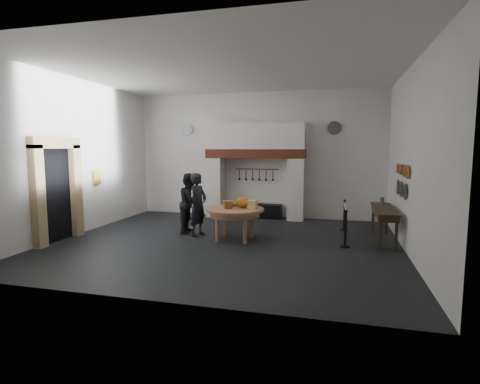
% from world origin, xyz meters
% --- Properties ---
extents(floor, '(9.00, 8.00, 0.02)m').
position_xyz_m(floor, '(0.00, 0.00, 0.00)').
color(floor, black).
rests_on(floor, ground).
extents(ceiling, '(9.00, 8.00, 0.02)m').
position_xyz_m(ceiling, '(0.00, 0.00, 4.50)').
color(ceiling, silver).
rests_on(ceiling, wall_back).
extents(wall_back, '(9.00, 0.02, 4.50)m').
position_xyz_m(wall_back, '(0.00, 4.00, 2.25)').
color(wall_back, silver).
rests_on(wall_back, floor).
extents(wall_front, '(9.00, 0.02, 4.50)m').
position_xyz_m(wall_front, '(0.00, -4.00, 2.25)').
color(wall_front, silver).
rests_on(wall_front, floor).
extents(wall_left, '(0.02, 8.00, 4.50)m').
position_xyz_m(wall_left, '(-4.50, 0.00, 2.25)').
color(wall_left, silver).
rests_on(wall_left, floor).
extents(wall_right, '(0.02, 8.00, 4.50)m').
position_xyz_m(wall_right, '(4.50, 0.00, 2.25)').
color(wall_right, silver).
rests_on(wall_right, floor).
extents(chimney_pier_left, '(0.55, 0.70, 2.15)m').
position_xyz_m(chimney_pier_left, '(-1.48, 3.65, 1.07)').
color(chimney_pier_left, silver).
rests_on(chimney_pier_left, floor).
extents(chimney_pier_right, '(0.55, 0.70, 2.15)m').
position_xyz_m(chimney_pier_right, '(1.48, 3.65, 1.07)').
color(chimney_pier_right, silver).
rests_on(chimney_pier_right, floor).
extents(hearth_brick_band, '(3.50, 0.72, 0.32)m').
position_xyz_m(hearth_brick_band, '(0.00, 3.65, 2.31)').
color(hearth_brick_band, '#9E442B').
rests_on(hearth_brick_band, chimney_pier_left).
extents(chimney_hood, '(3.50, 0.70, 0.90)m').
position_xyz_m(chimney_hood, '(0.00, 3.65, 2.92)').
color(chimney_hood, silver).
rests_on(chimney_hood, hearth_brick_band).
extents(iron_range, '(1.90, 0.45, 0.50)m').
position_xyz_m(iron_range, '(0.00, 3.72, 0.25)').
color(iron_range, black).
rests_on(iron_range, floor).
extents(utensil_rail, '(1.60, 0.02, 0.02)m').
position_xyz_m(utensil_rail, '(0.00, 3.92, 1.75)').
color(utensil_rail, black).
rests_on(utensil_rail, wall_back).
extents(door_recess, '(0.04, 1.10, 2.50)m').
position_xyz_m(door_recess, '(-4.47, -1.00, 1.25)').
color(door_recess, black).
rests_on(door_recess, floor).
extents(door_jamb_near, '(0.22, 0.30, 2.60)m').
position_xyz_m(door_jamb_near, '(-4.38, -1.70, 1.30)').
color(door_jamb_near, tan).
rests_on(door_jamb_near, floor).
extents(door_jamb_far, '(0.22, 0.30, 2.60)m').
position_xyz_m(door_jamb_far, '(-4.38, -0.30, 1.30)').
color(door_jamb_far, tan).
rests_on(door_jamb_far, floor).
extents(door_lintel, '(0.22, 1.70, 0.30)m').
position_xyz_m(door_lintel, '(-4.38, -1.00, 2.65)').
color(door_lintel, tan).
rests_on(door_lintel, door_jamb_near).
extents(wall_plaque, '(0.05, 0.34, 0.44)m').
position_xyz_m(wall_plaque, '(-4.45, 0.80, 1.60)').
color(wall_plaque, gold).
rests_on(wall_plaque, wall_left).
extents(work_table, '(1.91, 1.91, 0.07)m').
position_xyz_m(work_table, '(0.15, 0.37, 0.84)').
color(work_table, tan).
rests_on(work_table, floor).
extents(pumpkin, '(0.36, 0.36, 0.31)m').
position_xyz_m(pumpkin, '(0.35, 0.47, 1.03)').
color(pumpkin, orange).
rests_on(pumpkin, work_table).
extents(cheese_block_big, '(0.22, 0.22, 0.24)m').
position_xyz_m(cheese_block_big, '(0.65, 0.32, 0.99)').
color(cheese_block_big, '#EFD88F').
rests_on(cheese_block_big, work_table).
extents(cheese_block_small, '(0.18, 0.18, 0.20)m').
position_xyz_m(cheese_block_small, '(0.63, 0.62, 0.97)').
color(cheese_block_small, '#FCF296').
rests_on(cheese_block_small, work_table).
extents(wicker_basket, '(0.38, 0.38, 0.22)m').
position_xyz_m(wicker_basket, '(-0.00, 0.22, 0.98)').
color(wicker_basket, '#9F5F3A').
rests_on(wicker_basket, work_table).
extents(bread_loaf, '(0.31, 0.18, 0.13)m').
position_xyz_m(bread_loaf, '(0.05, 0.72, 0.94)').
color(bread_loaf, '#AA703C').
rests_on(bread_loaf, work_table).
extents(visitor_near, '(0.58, 0.74, 1.81)m').
position_xyz_m(visitor_near, '(-0.99, 0.54, 0.90)').
color(visitor_near, black).
rests_on(visitor_near, floor).
extents(visitor_far, '(0.74, 0.92, 1.77)m').
position_xyz_m(visitor_far, '(-1.39, 0.94, 0.89)').
color(visitor_far, black).
rests_on(visitor_far, floor).
extents(side_table, '(0.55, 2.20, 0.06)m').
position_xyz_m(side_table, '(4.10, 1.26, 0.87)').
color(side_table, '#392A14').
rests_on(side_table, floor).
extents(pewter_jug, '(0.12, 0.12, 0.22)m').
position_xyz_m(pewter_jug, '(4.10, 1.86, 1.01)').
color(pewter_jug, '#515156').
rests_on(pewter_jug, side_table).
extents(copper_pan_a, '(0.03, 0.34, 0.34)m').
position_xyz_m(copper_pan_a, '(4.46, 0.20, 1.95)').
color(copper_pan_a, '#C6662D').
rests_on(copper_pan_a, wall_right).
extents(copper_pan_b, '(0.03, 0.32, 0.32)m').
position_xyz_m(copper_pan_b, '(4.46, 0.75, 1.95)').
color(copper_pan_b, '#C6662D').
rests_on(copper_pan_b, wall_right).
extents(copper_pan_c, '(0.03, 0.30, 0.30)m').
position_xyz_m(copper_pan_c, '(4.46, 1.30, 1.95)').
color(copper_pan_c, '#C6662D').
rests_on(copper_pan_c, wall_right).
extents(copper_pan_d, '(0.03, 0.28, 0.28)m').
position_xyz_m(copper_pan_d, '(4.46, 1.85, 1.95)').
color(copper_pan_d, '#C6662D').
rests_on(copper_pan_d, wall_right).
extents(pewter_plate_left, '(0.03, 0.40, 0.40)m').
position_xyz_m(pewter_plate_left, '(4.46, 0.40, 1.45)').
color(pewter_plate_left, '#4C4C51').
rests_on(pewter_plate_left, wall_right).
extents(pewter_plate_mid, '(0.03, 0.40, 0.40)m').
position_xyz_m(pewter_plate_mid, '(4.46, 1.00, 1.45)').
color(pewter_plate_mid, '#4C4C51').
rests_on(pewter_plate_mid, wall_right).
extents(pewter_plate_right, '(0.03, 0.40, 0.40)m').
position_xyz_m(pewter_plate_right, '(4.46, 1.60, 1.45)').
color(pewter_plate_right, '#4C4C51').
rests_on(pewter_plate_right, wall_right).
extents(pewter_plate_back_left, '(0.44, 0.03, 0.44)m').
position_xyz_m(pewter_plate_back_left, '(-2.70, 3.96, 3.20)').
color(pewter_plate_back_left, '#4C4C51').
rests_on(pewter_plate_back_left, wall_back).
extents(pewter_plate_back_right, '(0.44, 0.03, 0.44)m').
position_xyz_m(pewter_plate_back_right, '(2.70, 3.96, 3.20)').
color(pewter_plate_back_right, '#4C4C51').
rests_on(pewter_plate_back_right, wall_back).
extents(barrier_post_near, '(0.05, 0.05, 0.90)m').
position_xyz_m(barrier_post_near, '(3.08, 0.32, 0.45)').
color(barrier_post_near, black).
rests_on(barrier_post_near, floor).
extents(barrier_post_far, '(0.05, 0.05, 0.90)m').
position_xyz_m(barrier_post_far, '(3.08, 2.32, 0.45)').
color(barrier_post_far, black).
rests_on(barrier_post_far, floor).
extents(barrier_rope, '(0.04, 2.00, 0.04)m').
position_xyz_m(barrier_rope, '(3.08, 1.32, 0.85)').
color(barrier_rope, white).
rests_on(barrier_rope, barrier_post_near).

